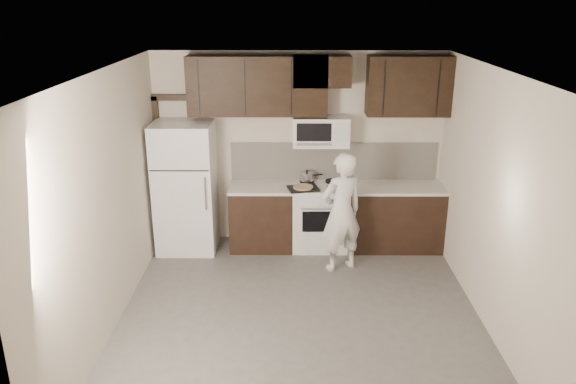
{
  "coord_description": "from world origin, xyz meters",
  "views": [
    {
      "loc": [
        -0.11,
        -5.38,
        3.39
      ],
      "look_at": [
        -0.14,
        0.9,
        1.18
      ],
      "focal_mm": 35.0,
      "sensor_mm": 36.0,
      "label": 1
    }
  ],
  "objects_px": {
    "microwave": "(321,131)",
    "refrigerator": "(186,187)",
    "person": "(341,212)",
    "stove": "(320,216)"
  },
  "relations": [
    {
      "from": "microwave",
      "to": "refrigerator",
      "type": "xyz_separation_m",
      "value": [
        -1.85,
        -0.17,
        -0.75
      ]
    },
    {
      "from": "stove",
      "to": "person",
      "type": "bearing_deg",
      "value": -70.82
    },
    {
      "from": "person",
      "to": "refrigerator",
      "type": "bearing_deg",
      "value": -42.49
    },
    {
      "from": "refrigerator",
      "to": "stove",
      "type": "bearing_deg",
      "value": 1.51
    },
    {
      "from": "stove",
      "to": "person",
      "type": "height_order",
      "value": "person"
    },
    {
      "from": "stove",
      "to": "refrigerator",
      "type": "height_order",
      "value": "refrigerator"
    },
    {
      "from": "microwave",
      "to": "person",
      "type": "relative_size",
      "value": 0.48
    },
    {
      "from": "microwave",
      "to": "person",
      "type": "distance_m",
      "value": 1.21
    },
    {
      "from": "microwave",
      "to": "refrigerator",
      "type": "bearing_deg",
      "value": -174.85
    },
    {
      "from": "microwave",
      "to": "person",
      "type": "height_order",
      "value": "microwave"
    }
  ]
}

